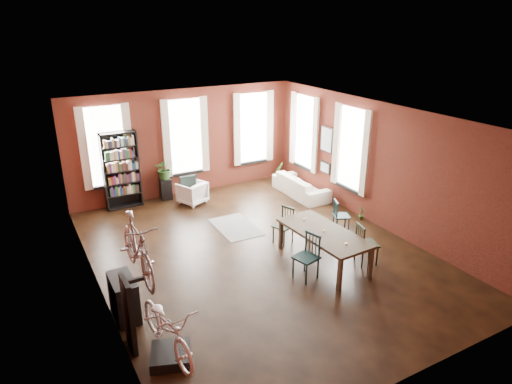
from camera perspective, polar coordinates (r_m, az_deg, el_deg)
room at (r=10.45m, az=-0.17°, el=4.41°), size 9.00×9.04×3.22m
dining_table at (r=10.26m, az=8.39°, el=-6.80°), size 1.12×2.26×0.75m
dining_chair_a at (r=9.57m, az=6.27°, el=-8.12°), size 0.54×0.54×0.97m
dining_chair_b at (r=10.98m, az=3.41°, el=-4.25°), size 0.52×0.52×0.88m
dining_chair_c at (r=10.37m, az=13.68°, el=-6.32°), size 0.52×0.52×0.94m
dining_chair_d at (r=11.78m, az=10.64°, el=-2.94°), size 0.50×0.50×0.82m
bookshelf at (r=13.34m, az=-16.49°, el=2.60°), size 1.00×0.32×2.20m
white_armchair at (r=13.43m, az=-8.00°, el=0.05°), size 0.90×0.87×0.72m
cream_sofa at (r=13.95m, az=5.64°, el=1.18°), size 0.61×2.08×0.81m
striped_rug at (r=11.94m, az=-2.56°, el=-4.38°), size 1.00×1.56×0.01m
bike_trainer at (r=7.84m, az=-10.62°, el=-19.43°), size 0.80×0.80×0.18m
bike_wall_rack at (r=7.87m, az=-15.64°, el=-14.58°), size 0.16×0.60×1.30m
console_table at (r=8.76m, az=-16.19°, el=-12.59°), size 0.40×0.80×0.80m
plant_stand at (r=13.89m, az=-11.22°, el=0.40°), size 0.35×0.35×0.64m
plant_by_sofa at (r=15.00m, az=2.75°, el=1.70°), size 0.52×0.78×0.32m
plant_small at (r=12.66m, az=13.00°, el=-3.07°), size 0.44×0.43×0.14m
bicycle_floor at (r=7.25m, az=-11.28°, el=-13.61°), size 0.70×0.98×1.75m
bicycle_hung at (r=7.17m, az=-14.86°, el=-4.44°), size 0.47×1.00×1.66m
plant_on_stand at (r=13.68m, az=-11.31°, el=2.60°), size 0.68×0.73×0.49m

